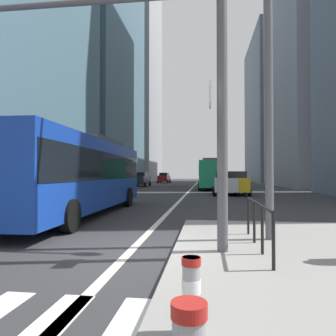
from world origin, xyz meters
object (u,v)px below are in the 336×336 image
(car_receding_near, at_px, (225,183))
(traffic_signal_gantry, at_px, (128,65))
(city_bus_blue_oncoming, at_px, (80,172))
(sedan_white_oncoming, at_px, (16,190))
(bollard_left, at_px, (191,291))
(city_bus_red_receding, at_px, (210,173))
(car_oncoming_mid, at_px, (141,179))
(street_lamp_post, at_px, (268,31))
(car_receding_far, at_px, (236,183))
(car_oncoming_far, at_px, (164,178))

(car_receding_near, height_order, traffic_signal_gantry, traffic_signal_gantry)
(city_bus_blue_oncoming, relative_size, sedan_white_oncoming, 2.68)
(sedan_white_oncoming, bearing_deg, traffic_signal_gantry, -43.89)
(bollard_left, bearing_deg, city_bus_blue_oncoming, 119.02)
(sedan_white_oncoming, xyz_separation_m, bollard_left, (8.57, -10.10, -0.41))
(sedan_white_oncoming, relative_size, city_bus_red_receding, 0.39)
(city_bus_blue_oncoming, distance_m, car_oncoming_mid, 29.43)
(street_lamp_post, bearing_deg, car_receding_far, 87.17)
(city_bus_red_receding, height_order, car_receding_far, city_bus_red_receding)
(city_bus_blue_oncoming, xyz_separation_m, sedan_white_oncoming, (-3.45, 0.87, -0.85))
(sedan_white_oncoming, distance_m, bollard_left, 13.26)
(city_bus_red_receding, relative_size, street_lamp_post, 1.39)
(car_receding_far, relative_size, street_lamp_post, 0.51)
(car_oncoming_mid, xyz_separation_m, car_oncoming_far, (1.00, 16.04, 0.00))
(car_oncoming_mid, height_order, traffic_signal_gantry, traffic_signal_gantry)
(sedan_white_oncoming, bearing_deg, city_bus_blue_oncoming, -14.14)
(car_receding_near, distance_m, car_receding_far, 0.86)
(car_oncoming_far, xyz_separation_m, bollard_left, (7.77, -54.47, -0.41))
(car_oncoming_far, xyz_separation_m, street_lamp_post, (9.45, -49.82, 4.29))
(traffic_signal_gantry, height_order, street_lamp_post, street_lamp_post)
(city_bus_blue_oncoming, bearing_deg, car_receding_far, 59.85)
(city_bus_red_receding, distance_m, street_lamp_post, 27.94)
(car_receding_near, bearing_deg, car_oncoming_far, 106.52)
(city_bus_red_receding, distance_m, car_receding_near, 9.92)
(car_oncoming_mid, bearing_deg, sedan_white_oncoming, -89.61)
(car_oncoming_mid, relative_size, traffic_signal_gantry, 0.70)
(car_receding_near, height_order, street_lamp_post, street_lamp_post)
(city_bus_blue_oncoming, relative_size, bollard_left, 15.06)
(city_bus_red_receding, xyz_separation_m, bollard_left, (-0.66, -32.36, -1.26))
(car_oncoming_mid, bearing_deg, bollard_left, -77.15)
(city_bus_blue_oncoming, height_order, traffic_signal_gantry, traffic_signal_gantry)
(car_receding_far, distance_m, traffic_signal_gantry, 19.84)
(city_bus_blue_oncoming, height_order, sedan_white_oncoming, city_bus_blue_oncoming)
(car_oncoming_far, height_order, bollard_left, car_oncoming_far)
(car_oncoming_mid, bearing_deg, traffic_signal_gantry, -78.35)
(car_receding_near, height_order, car_receding_far, same)
(car_receding_far, bearing_deg, bollard_left, -96.52)
(car_oncoming_mid, distance_m, street_lamp_post, 35.62)
(city_bus_blue_oncoming, height_order, car_receding_far, city_bus_blue_oncoming)
(sedan_white_oncoming, xyz_separation_m, street_lamp_post, (10.26, -5.46, 4.29))
(sedan_white_oncoming, distance_m, car_receding_near, 16.12)
(street_lamp_post, relative_size, bollard_left, 10.46)
(car_oncoming_far, distance_m, traffic_signal_gantry, 51.62)
(city_bus_red_receding, bearing_deg, bollard_left, -91.17)
(car_oncoming_mid, xyz_separation_m, car_receding_far, (11.34, -15.95, -0.00))
(city_bus_red_receding, height_order, car_receding_near, city_bus_red_receding)
(city_bus_blue_oncoming, relative_size, car_receding_near, 2.61)
(sedan_white_oncoming, height_order, street_lamp_post, street_lamp_post)
(city_bus_red_receding, distance_m, car_oncoming_mid, 11.24)
(sedan_white_oncoming, relative_size, car_oncoming_far, 0.99)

